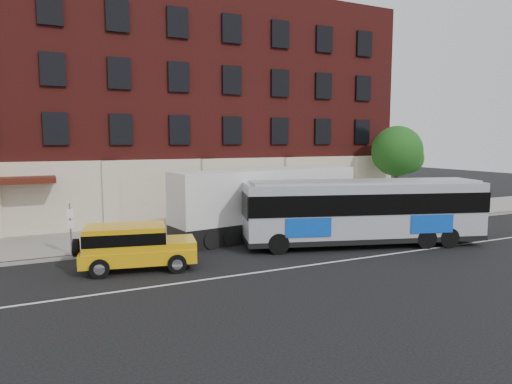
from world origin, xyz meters
name	(u,v)px	position (x,y,z in m)	size (l,w,h in m)	color
ground	(304,270)	(0.00, 0.00, 0.00)	(120.00, 120.00, 0.00)	black
sidewalk	(224,230)	(0.00, 9.00, 0.07)	(60.00, 6.00, 0.15)	gray
kerb	(245,240)	(0.00, 6.00, 0.07)	(60.00, 0.25, 0.15)	gray
lane_line	(298,267)	(0.00, 0.50, 0.01)	(60.00, 0.12, 0.01)	silver
building	(184,109)	(-0.01, 16.92, 7.58)	(30.00, 12.10, 15.00)	#571714
sign_pole	(71,226)	(-8.50, 6.15, 1.45)	(0.30, 0.20, 2.50)	gray
street_tree	(397,153)	(13.54, 9.48, 4.41)	(3.60, 3.60, 6.20)	#3A2C1D
city_bus	(364,210)	(5.03, 2.51, 1.83)	(12.34, 5.94, 3.32)	#9A9CA4
yellow_suv	(133,244)	(-6.30, 3.08, 1.06)	(4.99, 2.82, 1.86)	#E7A80D
shipping_container	(268,203)	(1.76, 6.80, 1.84)	(11.37, 4.05, 3.72)	black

